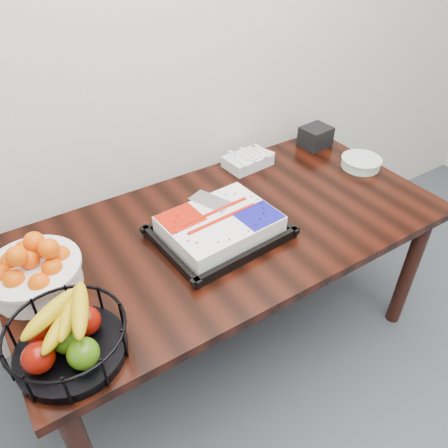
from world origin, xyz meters
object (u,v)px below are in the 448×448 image
cake_tray (220,227)px  fruit_basket (67,338)px  plate_stack (361,163)px  napkin_box (315,137)px  table (230,240)px  tangerine_bowl (32,268)px

cake_tray → fruit_basket: size_ratio=1.46×
plate_stack → napkin_box: bearing=97.5°
table → napkin_box: 0.84m
tangerine_bowl → plate_stack: size_ratio=1.66×
table → plate_stack: bearing=2.4°
table → fruit_basket: bearing=-159.9°
cake_tray → tangerine_bowl: (-0.68, 0.11, 0.04)m
table → cake_tray: (-0.08, -0.04, 0.13)m
fruit_basket → plate_stack: fruit_basket is taller
cake_tray → plate_stack: size_ratio=2.60×
tangerine_bowl → fruit_basket: size_ratio=0.93×
tangerine_bowl → fruit_basket: tangerine_bowl is taller
table → cake_tray: 0.16m
cake_tray → fruit_basket: bearing=-161.0°
tangerine_bowl → fruit_basket: 0.34m
plate_stack → fruit_basket: bearing=-168.8°
table → plate_stack: size_ratio=9.21×
cake_tray → plate_stack: cake_tray is taller
cake_tray → tangerine_bowl: size_ratio=1.57×
table → plate_stack: plate_stack is taller
table → napkin_box: bearing=23.2°
table → tangerine_bowl: (-0.75, 0.07, 0.17)m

